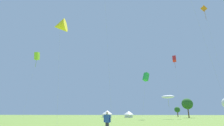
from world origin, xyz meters
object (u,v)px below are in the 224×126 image
kite_orange_diamond (204,11)px  festival_tent_right (129,114)px  festival_tent_left (107,113)px  kite_lime_box (37,56)px  tree_distant_left (177,110)px  kite_white_parafoil (168,97)px  kite_red_box (174,59)px  kite_green_box (146,77)px  tree_distant_right (187,104)px  person_spectator (107,123)px  kite_yellow_delta (60,26)px

kite_orange_diamond → festival_tent_right: kite_orange_diamond is taller
festival_tent_left → kite_lime_box: bearing=-135.1°
kite_orange_diamond → tree_distant_left: 53.52m
kite_white_parafoil → tree_distant_left: bearing=73.1°
kite_red_box → festival_tent_right: size_ratio=5.92×
kite_green_box → festival_tent_right: size_ratio=3.48×
kite_red_box → kite_green_box: (-12.79, -13.06, -9.97)m
kite_green_box → tree_distant_right: 26.96m
person_spectator → kite_white_parafoil: bearing=72.2°
kite_lime_box → tree_distant_left: 73.25m
kite_green_box → kite_white_parafoil: kite_green_box is taller
person_spectator → kite_red_box: bearing=69.5°
kite_green_box → festival_tent_left: size_ratio=3.14×
festival_tent_right → tree_distant_left: (25.19, 20.70, 2.09)m
kite_green_box → person_spectator: 40.47m
kite_lime_box → tree_distant_left: kite_lime_box is taller
kite_red_box → kite_green_box: kite_red_box is taller
kite_yellow_delta → tree_distant_right: bearing=52.9°
kite_green_box → tree_distant_left: bearing=65.9°
kite_red_box → kite_white_parafoil: bearing=-119.1°
kite_red_box → person_spectator: size_ratio=14.02×
festival_tent_left → kite_orange_diamond: bearing=-32.6°
kite_yellow_delta → kite_white_parafoil: size_ratio=2.53×
festival_tent_right → tree_distant_left: size_ratio=0.81×
kite_green_box → kite_lime_box: size_ratio=0.63×
festival_tent_left → tree_distant_left: tree_distant_left is taller
person_spectator → tree_distant_left: bearing=72.7°
kite_orange_diamond → person_spectator: bearing=-126.4°
kite_green_box → kite_lime_box: kite_lime_box is taller
kite_white_parafoil → tree_distant_left: (12.17, 40.04, -3.06)m
kite_yellow_delta → kite_lime_box: bearing=129.3°
kite_red_box → tree_distant_right: bearing=54.0°
kite_red_box → kite_lime_box: size_ratio=1.07×
kite_red_box → kite_yellow_delta: (-30.03, -39.52, -5.66)m
kite_white_parafoil → festival_tent_right: kite_white_parafoil is taller
kite_yellow_delta → festival_tent_right: bearing=77.3°
festival_tent_right → tree_distant_right: bearing=-4.4°
festival_tent_left → tree_distant_left: bearing=31.0°
person_spectator → kite_yellow_delta: bearing=133.1°
kite_orange_diamond → kite_lime_box: (-58.35, 1.02, -12.90)m
festival_tent_left → kite_green_box: bearing=-53.1°
kite_red_box → kite_white_parafoil: (-6.29, -11.28, -16.15)m
kite_white_parafoil → kite_lime_box: 46.99m
kite_lime_box → tree_distant_right: 61.08m
kite_orange_diamond → kite_yellow_delta: bearing=-146.9°
kite_yellow_delta → kite_orange_diamond: bearing=33.1°
kite_green_box → kite_orange_diamond: bearing=-5.7°
kite_yellow_delta → person_spectator: bearing=-46.9°
kite_yellow_delta → kite_white_parafoil: 38.36m
tree_distant_left → tree_distant_right: (-1.36, -22.54, 1.78)m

